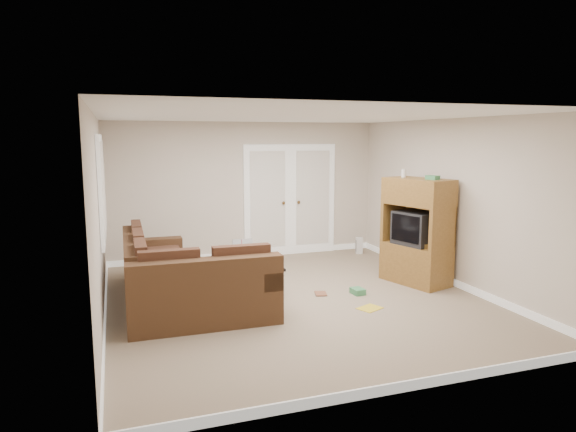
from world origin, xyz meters
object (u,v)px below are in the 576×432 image
object	(u,v)px
sectional_sofa	(176,282)
tv_armoire	(417,231)
side_cabinet	(429,258)
coffee_table	(248,272)

from	to	relation	value
sectional_sofa	tv_armoire	distance (m)	3.66
sectional_sofa	side_cabinet	world-z (taller)	side_cabinet
sectional_sofa	coffee_table	xyz separation A→B (m)	(1.10, 0.50, -0.08)
coffee_table	sectional_sofa	bearing A→B (deg)	-159.04
sectional_sofa	side_cabinet	xyz separation A→B (m)	(3.80, -0.13, 0.06)
sectional_sofa	tv_armoire	bearing A→B (deg)	0.03
coffee_table	tv_armoire	bearing A→B (deg)	-15.43
coffee_table	side_cabinet	distance (m)	2.77
tv_armoire	side_cabinet	size ratio (longest dim) A/B	1.58
sectional_sofa	tv_armoire	xyz separation A→B (m)	(3.62, -0.05, 0.48)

